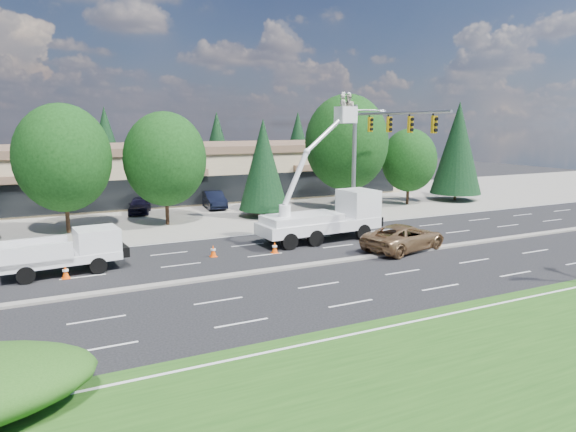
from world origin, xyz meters
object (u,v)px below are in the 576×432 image
utility_pickup (70,255)px  bucket_truck (328,210)px  minivan (404,237)px  signal_mast (371,146)px

utility_pickup → bucket_truck: (15.87, 0.76, 1.09)m
utility_pickup → minivan: 18.95m
utility_pickup → bucket_truck: bearing=-2.4°
bucket_truck → minivan: 5.39m
bucket_truck → signal_mast: bearing=18.8°
bucket_truck → minivan: bucket_truck is taller
utility_pickup → bucket_truck: bucket_truck is taller
signal_mast → minivan: (-1.94, -6.44, -5.26)m
signal_mast → utility_pickup: 21.32m
signal_mast → minivan: 8.54m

